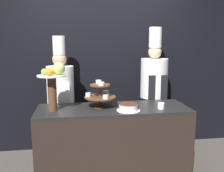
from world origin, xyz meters
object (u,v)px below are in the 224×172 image
Objects in this scene: tiered_stand at (100,94)px; chef_left at (61,95)px; chef_center_left at (154,88)px; cake_round at (128,107)px; fruit_pedestal at (54,80)px; cup_white at (161,106)px.

chef_left is at bearing 135.20° from tiered_stand.
tiered_stand is at bearing -149.39° from chef_center_left.
cake_round is 1.08m from chef_left.
fruit_pedestal is at bearing -93.89° from chef_left.
fruit_pedestal is at bearing 171.13° from cake_round.
fruit_pedestal is 0.65m from chef_left.
tiered_stand is 4.72× the size of cup_white.
chef_center_left reaches higher than chef_left.
cup_white is at bearing -29.62° from chef_left.
cake_round is at bearing -177.41° from cup_white.
cup_white is (1.25, -0.11, -0.32)m from fruit_pedestal.
tiered_stand is 0.39m from cake_round.
tiered_stand is at bearing 8.14° from fruit_pedestal.
tiered_stand reaches higher than cake_round.
chef_left reaches higher than cake_round.
tiered_stand is 0.20× the size of chef_center_left.
fruit_pedestal is 2.05× the size of cake_round.
cup_white is (0.40, 0.02, -0.00)m from cake_round.
chef_left is 0.93× the size of chef_center_left.
cup_white is at bearing 2.59° from cake_round.
chef_center_left is at bearing 22.60° from fruit_pedestal.
cup_white is at bearing -100.67° from chef_center_left.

